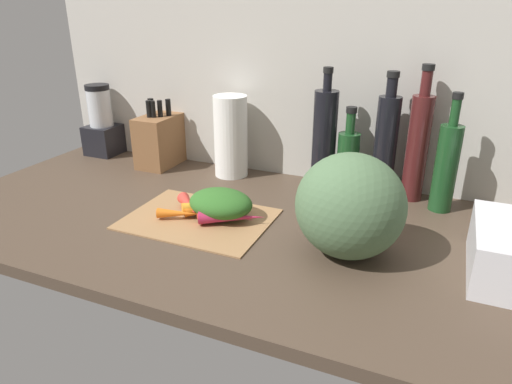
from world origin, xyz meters
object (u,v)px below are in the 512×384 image
(bottle_3, at_px, (417,145))
(carrot_6, at_px, (232,217))
(cutting_board, at_px, (199,218))
(bottle_1, at_px, (347,162))
(carrot_2, at_px, (178,213))
(carrot_4, at_px, (215,205))
(carrot_1, at_px, (226,211))
(bottle_2, at_px, (385,145))
(bottle_4, at_px, (446,166))
(carrot_3, at_px, (217,209))
(paper_towel_roll, at_px, (231,136))
(carrot_0, at_px, (189,205))
(carrot_5, at_px, (231,215))
(blender_appliance, at_px, (102,125))
(knife_block, at_px, (160,140))
(bottle_0, at_px, (324,141))
(winter_squash, at_px, (350,206))

(bottle_3, bearing_deg, carrot_6, -137.33)
(cutting_board, bearing_deg, bottle_1, 45.61)
(carrot_2, height_order, bottle_1, bottle_1)
(carrot_2, xyz_separation_m, carrot_4, (0.07, 0.08, 0.00))
(carrot_1, height_order, carrot_6, carrot_6)
(cutting_board, relative_size, bottle_2, 1.03)
(bottle_4, bearing_deg, carrot_3, -153.06)
(carrot_3, height_order, bottle_2, bottle_2)
(paper_towel_roll, height_order, bottle_3, bottle_3)
(carrot_0, height_order, carrot_5, carrot_0)
(carrot_0, xyz_separation_m, carrot_3, (0.07, 0.02, -0.00))
(cutting_board, height_order, carrot_1, carrot_1)
(carrot_5, distance_m, bottle_2, 0.48)
(carrot_5, xyz_separation_m, blender_appliance, (-0.69, 0.33, 0.09))
(carrot_3, bearing_deg, carrot_4, 135.05)
(carrot_1, distance_m, carrot_5, 0.02)
(carrot_3, bearing_deg, bottle_4, 26.94)
(carrot_6, bearing_deg, carrot_0, 170.72)
(knife_block, bearing_deg, carrot_3, -38.05)
(carrot_4, bearing_deg, bottle_1, 42.79)
(paper_towel_roll, bearing_deg, carrot_3, -71.04)
(blender_appliance, xyz_separation_m, bottle_0, (0.84, -0.03, 0.04))
(carrot_5, height_order, bottle_3, bottle_3)
(bottle_2, bearing_deg, bottle_1, -165.45)
(bottle_0, bearing_deg, carrot_1, -121.55)
(carrot_1, bearing_deg, knife_block, 143.46)
(carrot_0, distance_m, carrot_1, 0.11)
(carrot_6, height_order, winter_squash, winter_squash)
(bottle_0, height_order, bottle_3, bottle_3)
(bottle_1, bearing_deg, bottle_2, 14.55)
(blender_appliance, xyz_separation_m, bottle_2, (1.01, -0.01, 0.04))
(cutting_board, relative_size, carrot_4, 2.09)
(carrot_0, relative_size, carrot_5, 0.82)
(carrot_1, distance_m, carrot_2, 0.12)
(carrot_0, xyz_separation_m, carrot_1, (0.11, 0.01, -0.00))
(carrot_1, distance_m, bottle_0, 0.36)
(bottle_0, relative_size, bottle_4, 1.14)
(bottle_4, bearing_deg, carrot_5, -149.34)
(carrot_1, relative_size, bottle_2, 0.43)
(knife_block, xyz_separation_m, bottle_4, (0.91, -0.02, 0.04))
(bottle_2, bearing_deg, bottle_3, 13.87)
(blender_appliance, relative_size, bottle_4, 0.80)
(carrot_4, relative_size, blender_appliance, 0.69)
(carrot_5, xyz_separation_m, winter_squash, (0.31, -0.05, 0.10))
(winter_squash, distance_m, paper_towel_roll, 0.58)
(winter_squash, distance_m, bottle_3, 0.40)
(carrot_1, relative_size, carrot_3, 0.89)
(cutting_board, bearing_deg, bottle_3, 36.52)
(carrot_2, height_order, winter_squash, winter_squash)
(bottle_1, distance_m, bottle_3, 0.19)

